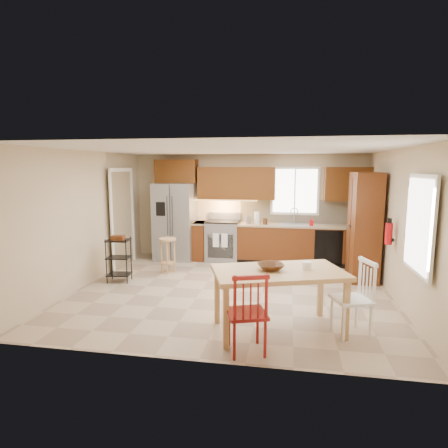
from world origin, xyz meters
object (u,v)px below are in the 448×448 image
object	(u,v)px
chair_white	(351,298)
bar_stool	(168,255)
refrigerator	(175,222)
range_stove	(223,241)
chair_red	(247,312)
utility_cart	(119,260)
table_bowl	(271,270)
pantry	(364,226)
soap_bottle	(312,221)
fire_extinguisher	(389,234)
dining_table	(278,301)
table_jar	(307,267)

from	to	relation	value
chair_white	bar_stool	world-z (taller)	chair_white
refrigerator	range_stove	world-z (taller)	refrigerator
chair_red	utility_cart	size ratio (longest dim) A/B	1.17
chair_white	table_bowl	world-z (taller)	chair_white
pantry	bar_stool	xyz separation A→B (m)	(-3.93, -0.25, -0.68)
soap_bottle	chair_red	xyz separation A→B (m)	(-0.96, -4.27, -0.49)
range_stove	chair_red	size ratio (longest dim) A/B	0.92
chair_red	bar_stool	xyz separation A→B (m)	(-2.02, 3.12, -0.14)
bar_stool	table_bowl	bearing A→B (deg)	-40.66
refrigerator	chair_red	xyz separation A→B (m)	(2.22, -4.29, -0.41)
fire_extinguisher	table_bowl	size ratio (longest dim) A/B	1.04
dining_table	chair_white	bearing A→B (deg)	-15.78
range_stove	chair_white	size ratio (longest dim) A/B	0.92
soap_bottle	fire_extinguisher	distance (m)	2.27
table_bowl	utility_cart	distance (m)	3.47
table_jar	refrigerator	bearing A→B (deg)	129.75
chair_white	table_jar	xyz separation A→B (m)	(-0.58, 0.06, 0.37)
dining_table	fire_extinguisher	bearing A→B (deg)	24.55
soap_bottle	dining_table	bearing A→B (deg)	-99.65
dining_table	chair_red	bearing A→B (deg)	-137.10
soap_bottle	range_stove	bearing A→B (deg)	177.60
dining_table	refrigerator	bearing A→B (deg)	106.38
chair_red	bar_stool	bearing A→B (deg)	104.08
refrigerator	table_jar	bearing A→B (deg)	-50.25
soap_bottle	table_jar	xyz separation A→B (m)	(-0.24, -3.51, -0.12)
refrigerator	fire_extinguisher	size ratio (longest dim) A/B	5.06
range_stove	fire_extinguisher	bearing A→B (deg)	-32.62
chair_white	chair_red	bearing A→B (deg)	99.50
soap_bottle	bar_stool	world-z (taller)	soap_bottle
range_stove	table_bowl	world-z (taller)	range_stove
table_jar	utility_cart	distance (m)	3.85
chair_red	table_jar	bearing A→B (deg)	27.50
dining_table	soap_bottle	bearing A→B (deg)	61.56
range_stove	bar_stool	distance (m)	1.56
range_stove	pantry	world-z (taller)	pantry
utility_cart	fire_extinguisher	bearing A→B (deg)	-7.27
refrigerator	table_jar	world-z (taller)	refrigerator
refrigerator	bar_stool	bearing A→B (deg)	-80.33
range_stove	chair_red	xyz separation A→B (m)	(1.07, -4.35, 0.04)
range_stove	chair_white	xyz separation A→B (m)	(2.37, -3.65, 0.04)
range_stove	utility_cart	distance (m)	2.61
range_stove	pantry	size ratio (longest dim) A/B	0.44
range_stove	fire_extinguisher	size ratio (longest dim) A/B	2.56
soap_bottle	bar_stool	xyz separation A→B (m)	(-2.98, -1.15, -0.63)
dining_table	utility_cart	bearing A→B (deg)	132.39
refrigerator	table_jar	distance (m)	4.60
pantry	bar_stool	bearing A→B (deg)	-176.40
table_jar	dining_table	bearing A→B (deg)	-164.05
refrigerator	bar_stool	xyz separation A→B (m)	(0.20, -1.17, -0.54)
chair_red	pantry	bearing A→B (deg)	41.57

